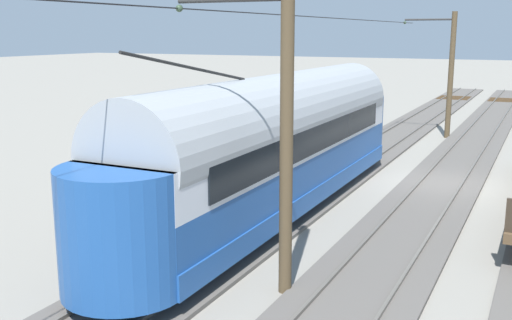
{
  "coord_description": "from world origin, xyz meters",
  "views": [
    {
      "loc": [
        -3.33,
        22.42,
        5.53
      ],
      "look_at": [
        4.8,
        5.78,
        1.61
      ],
      "focal_mm": 42.44,
      "sensor_mm": 36.0,
      "label": 1
    }
  ],
  "objects_px": {
    "vintage_streetcar": "(278,141)",
    "catenary_pole_foreground": "(449,73)",
    "spare_tie_stack": "(299,138)",
    "catenary_pole_mid_near": "(283,135)"
  },
  "relations": [
    {
      "from": "catenary_pole_foreground",
      "to": "spare_tie_stack",
      "type": "relative_size",
      "value": 2.74
    },
    {
      "from": "catenary_pole_foreground",
      "to": "catenary_pole_mid_near",
      "type": "distance_m",
      "value": 21.84
    },
    {
      "from": "catenary_pole_mid_near",
      "to": "spare_tie_stack",
      "type": "height_order",
      "value": "catenary_pole_mid_near"
    },
    {
      "from": "vintage_streetcar",
      "to": "catenary_pole_foreground",
      "type": "distance_m",
      "value": 16.76
    },
    {
      "from": "catenary_pole_mid_near",
      "to": "vintage_streetcar",
      "type": "bearing_deg",
      "value": -65.1
    },
    {
      "from": "spare_tie_stack",
      "to": "catenary_pole_foreground",
      "type": "bearing_deg",
      "value": -142.44
    },
    {
      "from": "catenary_pole_mid_near",
      "to": "catenary_pole_foreground",
      "type": "bearing_deg",
      "value": -90.0
    },
    {
      "from": "catenary_pole_foreground",
      "to": "spare_tie_stack",
      "type": "distance_m",
      "value": 8.72
    },
    {
      "from": "vintage_streetcar",
      "to": "catenary_pole_foreground",
      "type": "bearing_deg",
      "value": -98.47
    },
    {
      "from": "spare_tie_stack",
      "to": "vintage_streetcar",
      "type": "bearing_deg",
      "value": 108.96
    }
  ]
}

